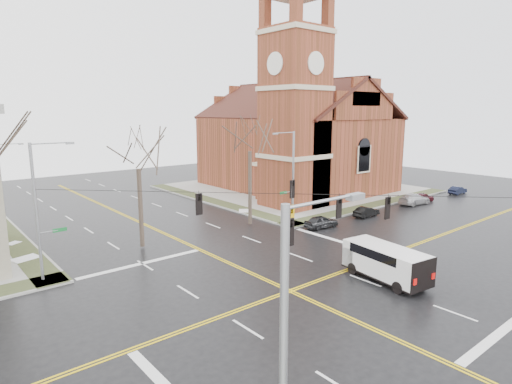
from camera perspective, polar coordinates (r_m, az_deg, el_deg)
ground at (r=27.52m, az=4.56°, el=-13.02°), size 120.00×120.00×0.00m
sidewalks at (r=27.48m, az=4.57°, el=-12.88°), size 80.00×80.00×0.17m
road_markings at (r=27.51m, az=4.56°, el=-13.01°), size 100.00×100.00×0.01m
church at (r=60.27m, az=5.16°, el=8.24°), size 24.28×27.48×27.50m
signal_pole_ne at (r=41.77m, az=4.81°, el=2.31°), size 2.75×0.22×9.00m
signal_pole_nw at (r=30.74m, az=-26.95°, el=-1.93°), size 2.75×0.22×9.00m
signal_pole_sw at (r=10.94m, az=4.38°, el=-23.49°), size 2.75×0.22×9.00m
span_wires at (r=25.65m, az=4.77°, el=-0.25°), size 23.02×23.02×0.03m
traffic_signals at (r=25.34m, az=5.80°, el=-2.13°), size 8.21×8.26×1.30m
streetlight_north_a at (r=46.94m, az=-30.68°, el=1.17°), size 2.30×0.20×8.00m
cargo_van at (r=30.00m, az=16.57°, el=-8.66°), size 3.07×6.19×2.26m
parked_car_a at (r=41.60m, az=8.71°, el=-3.93°), size 3.66×1.79×1.20m
parked_car_b at (r=46.81m, az=14.50°, el=-2.57°), size 3.31×1.18×1.09m
parked_car_c at (r=54.72m, az=20.36°, el=-0.87°), size 4.64×2.22×1.30m
parked_car_d at (r=56.48m, az=21.31°, el=-0.66°), size 3.53×1.56×1.18m
parked_car_e at (r=63.75m, az=25.29°, el=0.22°), size 3.21×1.18×1.05m
tree_nw_near at (r=35.13m, az=-15.43°, el=3.68°), size 4.00×4.00×9.60m
tree_ne at (r=40.84m, az=-0.82°, el=6.13°), size 4.00×4.00×10.71m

